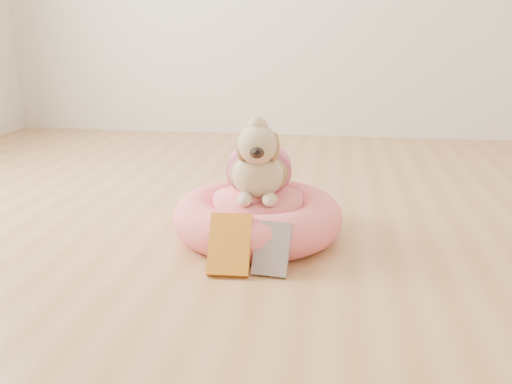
# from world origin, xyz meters

# --- Properties ---
(floor) EXTENTS (4.50, 4.50, 0.00)m
(floor) POSITION_xyz_m (0.00, 0.00, 0.00)
(floor) COLOR #B37E4A
(floor) RESTS_ON ground
(pet_bed) EXTENTS (0.62, 0.62, 0.16)m
(pet_bed) POSITION_xyz_m (0.08, 0.21, 0.08)
(pet_bed) COLOR #F96175
(pet_bed) RESTS_ON floor
(dog) EXTENTS (0.33, 0.45, 0.31)m
(dog) POSITION_xyz_m (0.08, 0.23, 0.32)
(dog) COLOR brown
(dog) RESTS_ON pet_bed
(book_yellow) EXTENTS (0.14, 0.14, 0.18)m
(book_yellow) POSITION_xyz_m (0.03, -0.10, 0.09)
(book_yellow) COLOR gold
(book_yellow) RESTS_ON floor
(book_white) EXTENTS (0.12, 0.12, 0.16)m
(book_white) POSITION_xyz_m (0.17, -0.10, 0.08)
(book_white) COLOR silver
(book_white) RESTS_ON floor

